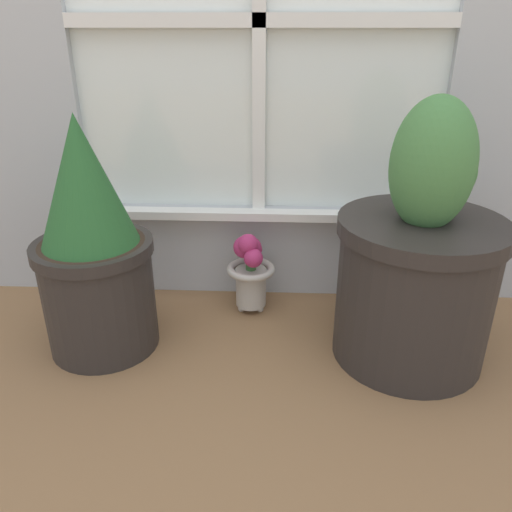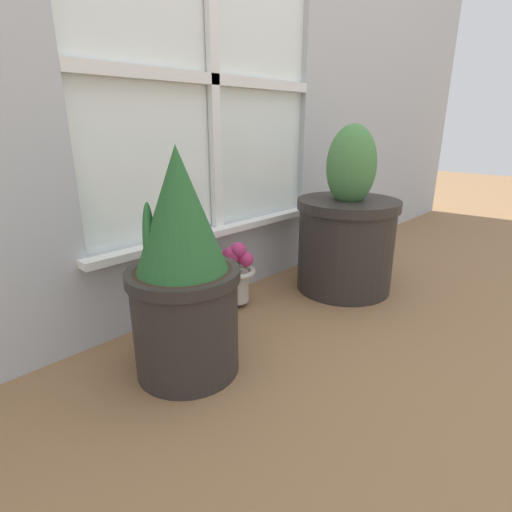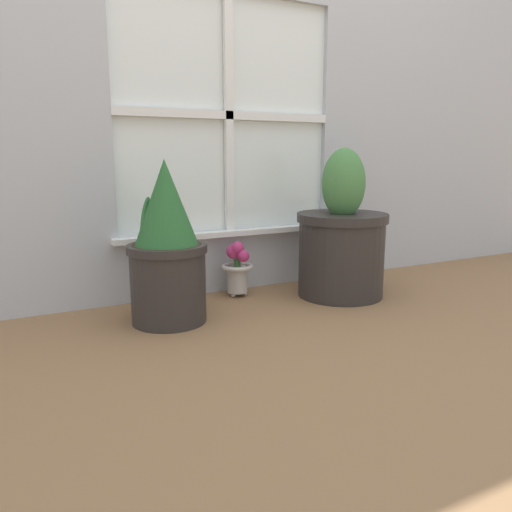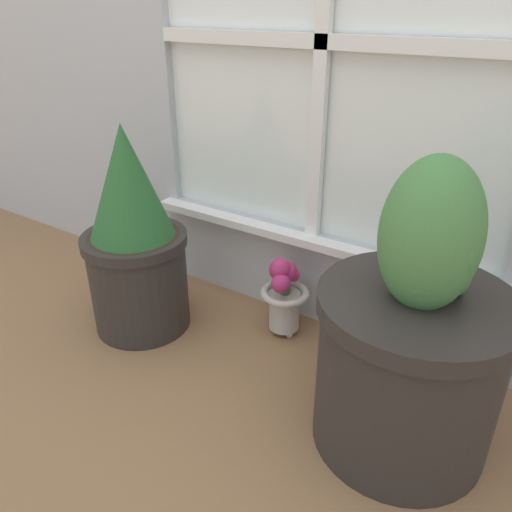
% 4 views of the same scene
% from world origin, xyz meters
% --- Properties ---
extents(ground_plane, '(10.00, 10.00, 0.00)m').
position_xyz_m(ground_plane, '(0.00, 0.00, 0.00)').
color(ground_plane, olive).
extents(potted_plant_left, '(0.30, 0.30, 0.61)m').
position_xyz_m(potted_plant_left, '(-0.40, 0.19, 0.28)').
color(potted_plant_left, '#2D2826').
rests_on(potted_plant_left, ground_plane).
extents(potted_plant_right, '(0.40, 0.40, 0.65)m').
position_xyz_m(potted_plant_right, '(0.40, 0.18, 0.25)').
color(potted_plant_right, '#2D2826').
rests_on(potted_plant_right, ground_plane).
extents(flower_vase, '(0.14, 0.14, 0.25)m').
position_xyz_m(flower_vase, '(-0.02, 0.38, 0.14)').
color(flower_vase, '#BCB7AD').
rests_on(flower_vase, ground_plane).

